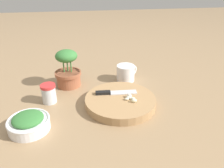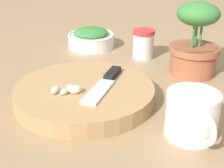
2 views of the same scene
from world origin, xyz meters
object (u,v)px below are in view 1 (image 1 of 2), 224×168
object	(u,v)px
herb_bowl	(29,123)
spice_jar	(49,93)
chef_knife	(114,93)
coffee_mug	(126,73)
cutting_board	(120,101)
garlic_cloves	(130,98)
potted_herb	(68,71)

from	to	relation	value
herb_bowl	spice_jar	bearing A→B (deg)	73.22
chef_knife	herb_bowl	size ratio (longest dim) A/B	1.21
coffee_mug	chef_knife	bearing A→B (deg)	-116.79
coffee_mug	cutting_board	bearing A→B (deg)	-107.47
cutting_board	spice_jar	xyz separation A→B (m)	(-0.31, 0.07, 0.03)
garlic_cloves	herb_bowl	world-z (taller)	herb_bowl
coffee_mug	potted_herb	size ratio (longest dim) A/B	0.63
cutting_board	garlic_cloves	size ratio (longest dim) A/B	4.80
cutting_board	spice_jar	size ratio (longest dim) A/B	3.57
chef_knife	potted_herb	size ratio (longest dim) A/B	0.98
spice_jar	coffee_mug	distance (m)	0.42
garlic_cloves	spice_jar	distance (m)	0.36
spice_jar	potted_herb	distance (m)	0.18
spice_jar	potted_herb	bearing A→B (deg)	61.11
herb_bowl	potted_herb	world-z (taller)	potted_herb
herb_bowl	spice_jar	xyz separation A→B (m)	(0.06, 0.19, 0.01)
cutting_board	herb_bowl	xyz separation A→B (m)	(-0.36, -0.11, 0.01)
herb_bowl	coffee_mug	size ratio (longest dim) A/B	1.29
spice_jar	herb_bowl	bearing A→B (deg)	-106.78
chef_knife	potted_herb	xyz separation A→B (m)	(-0.20, 0.18, 0.04)
garlic_cloves	coffee_mug	size ratio (longest dim) A/B	0.54
chef_knife	spice_jar	bearing A→B (deg)	-93.10
spice_jar	garlic_cloves	bearing A→B (deg)	-14.70
spice_jar	coffee_mug	xyz separation A→B (m)	(0.38, 0.16, -0.00)
cutting_board	coffee_mug	xyz separation A→B (m)	(0.07, 0.23, 0.02)
spice_jar	potted_herb	size ratio (longest dim) A/B	0.46
herb_bowl	potted_herb	bearing A→B (deg)	67.55
chef_knife	herb_bowl	xyz separation A→B (m)	(-0.34, -0.16, -0.01)
garlic_cloves	herb_bowl	size ratio (longest dim) A/B	0.42
coffee_mug	potted_herb	bearing A→B (deg)	-177.46
cutting_board	garlic_cloves	bearing A→B (deg)	-26.58
chef_knife	coffee_mug	bearing A→B (deg)	156.04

